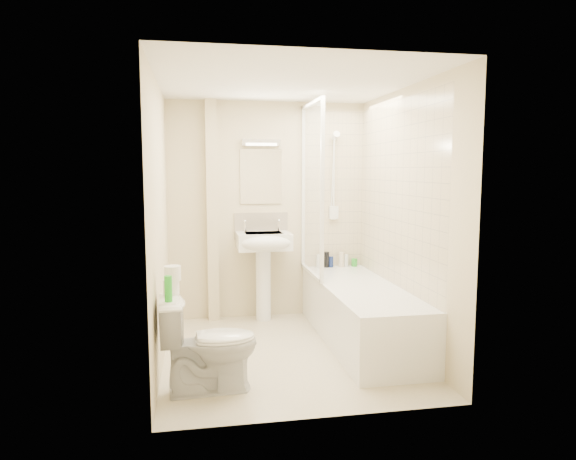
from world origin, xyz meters
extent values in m
plane|color=beige|center=(0.00, 0.00, 0.00)|extent=(2.50, 2.50, 0.00)
cube|color=beige|center=(0.00, 1.25, 1.20)|extent=(2.20, 0.02, 2.40)
cube|color=beige|center=(-1.10, 0.00, 1.20)|extent=(0.02, 2.50, 2.40)
cube|color=beige|center=(1.10, 0.00, 1.20)|extent=(0.02, 2.50, 2.40)
cube|color=white|center=(0.00, 0.00, 2.40)|extent=(2.20, 2.50, 0.02)
cube|color=beige|center=(0.75, 1.24, 1.42)|extent=(0.70, 0.01, 1.75)
cube|color=beige|center=(1.09, 0.20, 1.42)|extent=(0.01, 2.10, 1.75)
cube|color=beige|center=(-0.62, 1.19, 1.20)|extent=(0.12, 0.12, 2.40)
cube|color=beige|center=(-0.08, 1.24, 1.03)|extent=(0.60, 0.02, 0.30)
cube|color=white|center=(-0.08, 1.24, 1.58)|extent=(0.46, 0.01, 0.60)
cube|color=silver|center=(-0.08, 1.22, 1.95)|extent=(0.42, 0.07, 0.07)
cube|color=white|center=(0.75, 0.20, 0.28)|extent=(0.70, 2.10, 0.55)
cube|color=white|center=(0.75, 0.20, 0.49)|extent=(0.56, 1.96, 0.05)
cube|color=white|center=(0.40, 0.80, 1.45)|extent=(0.01, 0.90, 1.80)
cube|color=white|center=(0.40, 1.23, 1.45)|extent=(0.04, 0.04, 1.80)
cube|color=white|center=(0.40, 0.35, 1.45)|extent=(0.04, 0.04, 1.80)
cube|color=white|center=(0.40, 0.80, 2.33)|extent=(0.04, 0.90, 0.04)
cube|color=white|center=(0.40, 0.80, 0.57)|extent=(0.04, 0.90, 0.03)
cylinder|color=white|center=(0.75, 1.22, 1.55)|extent=(0.02, 0.02, 0.90)
cylinder|color=white|center=(0.75, 1.22, 1.10)|extent=(0.05, 0.05, 0.02)
cylinder|color=white|center=(0.75, 1.22, 2.00)|extent=(0.05, 0.05, 0.02)
cylinder|color=white|center=(0.75, 1.15, 2.03)|extent=(0.08, 0.11, 0.11)
cube|color=white|center=(0.75, 1.21, 1.17)|extent=(0.10, 0.05, 0.14)
cylinder|color=white|center=(0.73, 1.19, 1.60)|extent=(0.01, 0.13, 0.84)
cylinder|color=white|center=(-0.08, 1.08, 0.39)|extent=(0.17, 0.17, 0.78)
cube|color=white|center=(-0.08, 1.05, 0.89)|extent=(0.58, 0.44, 0.18)
ellipsoid|color=white|center=(-0.08, 0.88, 0.89)|extent=(0.58, 0.24, 0.18)
cube|color=silver|center=(-0.08, 1.05, 0.95)|extent=(0.40, 0.29, 0.04)
cylinder|color=white|center=(-0.27, 1.16, 1.03)|extent=(0.03, 0.03, 0.10)
cylinder|color=white|center=(0.11, 1.16, 1.03)|extent=(0.03, 0.03, 0.10)
sphere|color=white|center=(-0.27, 1.16, 1.09)|extent=(0.04, 0.04, 0.04)
sphere|color=white|center=(0.11, 1.16, 1.09)|extent=(0.04, 0.04, 0.04)
cylinder|color=silver|center=(0.57, 1.16, 0.62)|extent=(0.06, 0.06, 0.15)
cylinder|color=black|center=(0.66, 1.16, 0.64)|extent=(0.06, 0.06, 0.18)
cylinder|color=navy|center=(0.71, 1.16, 0.61)|extent=(0.05, 0.05, 0.12)
cylinder|color=beige|center=(0.83, 1.16, 0.63)|extent=(0.06, 0.06, 0.17)
cylinder|color=silver|center=(0.89, 1.16, 0.62)|extent=(0.05, 0.05, 0.14)
cylinder|color=green|center=(0.99, 1.16, 0.59)|extent=(0.07, 0.07, 0.09)
imported|color=white|center=(-0.72, -0.68, 0.36)|extent=(0.48, 0.76, 0.73)
cylinder|color=white|center=(-0.99, -0.58, 0.78)|extent=(0.12, 0.12, 0.11)
cylinder|color=white|center=(-0.98, -0.59, 0.89)|extent=(0.12, 0.12, 0.11)
cylinder|color=green|center=(-1.00, -0.79, 0.82)|extent=(0.05, 0.05, 0.19)
camera|label=1|loc=(-0.80, -4.43, 1.65)|focal=32.00mm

